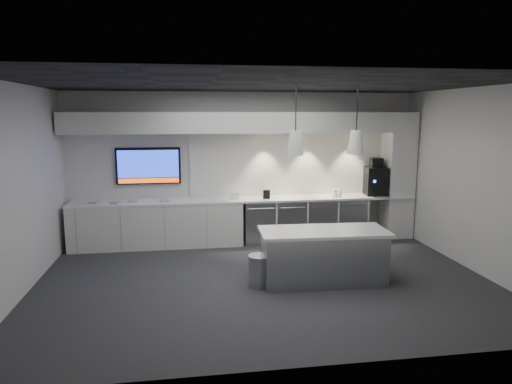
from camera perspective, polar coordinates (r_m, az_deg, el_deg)
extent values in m
plane|color=#2D2E30|center=(7.25, 1.05, -11.00)|extent=(7.00, 7.00, 0.00)
plane|color=black|center=(6.79, 1.13, 13.38)|extent=(7.00, 7.00, 0.00)
plane|color=silver|center=(9.32, -1.52, 3.16)|extent=(7.00, 0.00, 7.00)
plane|color=silver|center=(4.47, 6.55, -4.18)|extent=(7.00, 0.00, 7.00)
plane|color=silver|center=(7.16, -27.69, 0.04)|extent=(0.00, 7.00, 7.00)
plane|color=silver|center=(8.21, 25.93, 1.28)|extent=(0.00, 7.00, 7.00)
cube|color=white|center=(9.09, -1.24, -0.96)|extent=(6.80, 0.65, 0.04)
cube|color=silver|center=(9.13, -12.21, -4.02)|extent=(3.30, 0.63, 0.86)
cube|color=#92959A|center=(9.22, 0.31, -3.69)|extent=(0.60, 0.61, 0.85)
cube|color=#92959A|center=(9.34, 4.14, -3.55)|extent=(0.60, 0.61, 0.85)
cube|color=#92959A|center=(9.50, 7.85, -3.39)|extent=(0.60, 0.61, 0.85)
cube|color=#92959A|center=(9.69, 11.43, -3.23)|extent=(0.60, 0.61, 0.85)
cube|color=silver|center=(9.51, 5.70, 3.56)|extent=(4.60, 0.03, 1.30)
cube|color=silver|center=(8.96, -1.30, 8.67)|extent=(6.90, 0.60, 0.40)
cube|color=silver|center=(9.97, 17.29, 2.00)|extent=(0.55, 0.55, 2.60)
cube|color=black|center=(9.22, -13.30, 3.21)|extent=(1.25, 0.06, 0.72)
cube|color=#132AB8|center=(9.18, -13.32, 3.43)|extent=(1.17, 0.00, 0.54)
cube|color=#E14E0D|center=(9.22, -13.24, 1.39)|extent=(1.17, 0.00, 0.09)
cube|color=#92959A|center=(7.16, 8.37, -8.09)|extent=(1.88, 0.81, 0.78)
cube|color=white|center=(7.05, 8.46, -4.91)|extent=(1.97, 0.91, 0.05)
cylinder|color=#92959A|center=(6.98, 0.41, -9.78)|extent=(0.34, 0.34, 0.47)
cube|color=black|center=(9.79, 14.73, 1.34)|extent=(0.49, 0.53, 0.58)
cube|color=black|center=(9.75, 14.83, 3.58)|extent=(0.26, 0.26, 0.19)
cube|color=#92959A|center=(9.60, 15.27, -0.51)|extent=(0.34, 0.24, 0.03)
cube|color=black|center=(9.04, 1.33, -0.31)|extent=(0.14, 0.02, 0.18)
cube|color=white|center=(8.99, -2.73, -0.50)|extent=(0.18, 0.05, 0.14)
cube|color=#979797|center=(9.18, -19.58, -1.22)|extent=(0.20, 0.20, 0.02)
cube|color=#979797|center=(9.02, -17.17, -1.27)|extent=(0.20, 0.20, 0.02)
cube|color=#979797|center=(9.06, -15.14, -1.12)|extent=(0.18, 0.18, 0.02)
cube|color=#979797|center=(8.98, -11.43, -1.07)|extent=(0.19, 0.19, 0.02)
cone|color=silver|center=(6.71, 4.95, 6.13)|extent=(0.25, 0.25, 0.35)
cylinder|color=black|center=(6.70, 5.02, 10.63)|extent=(0.02, 0.02, 0.70)
cone|color=silver|center=(6.99, 12.38, 6.08)|extent=(0.25, 0.25, 0.35)
cylinder|color=black|center=(6.97, 12.54, 10.41)|extent=(0.02, 0.02, 0.70)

